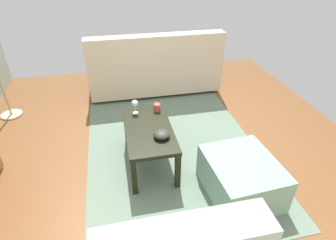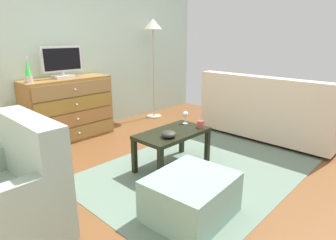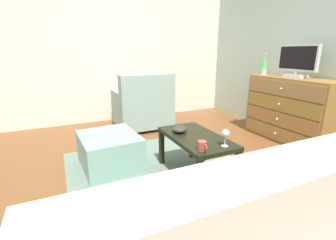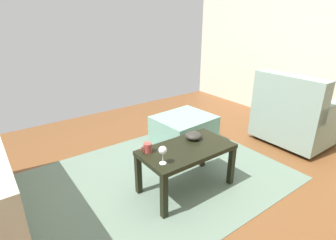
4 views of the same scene
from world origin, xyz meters
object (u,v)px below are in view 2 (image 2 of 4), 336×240
lava_lamp (28,71)px  standing_lamp (153,34)px  dresser (69,109)px  couch_large (268,114)px  armchair (3,197)px  wine_glass (185,114)px  coffee_table (173,137)px  bowl_decorative (169,134)px  mug (201,124)px  tv (62,62)px  ottoman (191,197)px

lava_lamp → standing_lamp: 2.25m
dresser → couch_large: (2.07, -2.11, -0.09)m
dresser → standing_lamp: standing_lamp is taller
armchair → wine_glass: bearing=1.2°
lava_lamp → armchair: 2.03m
standing_lamp → lava_lamp: bearing=179.9°
lava_lamp → standing_lamp: bearing=-0.1°
coffee_table → wine_glass: size_ratio=5.52×
coffee_table → couch_large: bearing=-11.3°
lava_lamp → bowl_decorative: bearing=-69.6°
dresser → couch_large: 2.96m
bowl_decorative → standing_lamp: size_ratio=0.09×
mug → standing_lamp: bearing=61.2°
tv → lava_lamp: size_ratio=1.76×
dresser → lava_lamp: size_ratio=3.74×
coffee_table → bowl_decorative: 0.22m
wine_glass → bowl_decorative: (-0.50, -0.19, -0.08)m
tv → armchair: bearing=-129.3°
coffee_table → tv: bearing=100.9°
bowl_decorative → standing_lamp: standing_lamp is taller
armchair → standing_lamp: (3.12, 1.66, 1.15)m
coffee_table → wine_glass: bearing=15.6°
dresser → tv: size_ratio=2.12×
wine_glass → bowl_decorative: size_ratio=0.99×
lava_lamp → mug: (1.18, -1.86, -0.57)m
wine_glass → mug: bearing=-90.5°
couch_large → standing_lamp: size_ratio=1.11×
mug → tv: bearing=109.3°
lava_lamp → coffee_table: lava_lamp is taller
armchair → dresser: bearing=50.0°
tv → ottoman: size_ratio=0.83×
coffee_table → couch_large: (1.74, -0.35, -0.01)m
ottoman → dresser: bearing=83.9°
dresser → armchair: armchair is taller
mug → wine_glass: bearing=89.5°
lava_lamp → coffee_table: (0.84, -1.72, -0.68)m
lava_lamp → standing_lamp: size_ratio=0.19×
dresser → wine_glass: 1.80m
wine_glass → standing_lamp: 2.15m
wine_glass → tv: bearing=111.8°
coffee_table → mug: bearing=-23.4°
dresser → wine_glass: bearing=-68.4°
bowl_decorative → ottoman: (-0.43, -0.66, -0.29)m
lava_lamp → tv: bearing=7.7°
coffee_table → standing_lamp: standing_lamp is taller
dresser → lava_lamp: lava_lamp is taller
mug → ottoman: size_ratio=0.16×
couch_large → wine_glass: bearing=162.6°
wine_glass → couch_large: size_ratio=0.08×
tv → bowl_decorative: 2.01m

